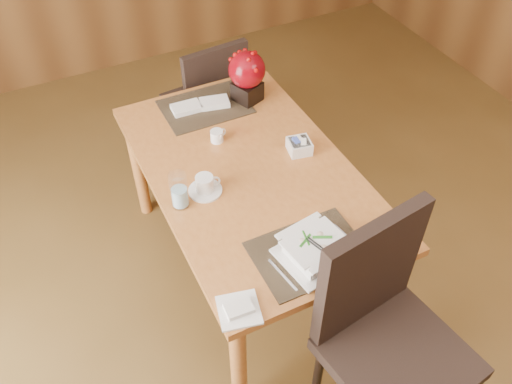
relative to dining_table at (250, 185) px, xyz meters
name	(u,v)px	position (x,y,z in m)	size (l,w,h in m)	color
ground	(304,355)	(0.00, -0.60, -0.65)	(6.00, 6.00, 0.00)	brown
dining_table	(250,185)	(0.00, 0.00, 0.00)	(0.90, 1.50, 0.75)	#BD7034
placemat_near	(310,252)	(0.00, -0.55, 0.10)	(0.45, 0.33, 0.01)	black
placemat_far	(205,107)	(0.00, 0.55, 0.10)	(0.45, 0.33, 0.01)	black
soup_setting	(314,250)	(0.00, -0.58, 0.15)	(0.29, 0.29, 0.10)	white
coffee_cup	(205,185)	(-0.24, -0.04, 0.13)	(0.15, 0.15, 0.09)	white
water_glass	(179,190)	(-0.37, -0.07, 0.19)	(0.08, 0.08, 0.18)	silver
creamer_jug	(217,136)	(-0.05, 0.26, 0.13)	(0.08, 0.08, 0.06)	white
sugar_caddy	(299,146)	(0.27, 0.02, 0.13)	(0.11, 0.11, 0.06)	white
berry_decor	(247,74)	(0.23, 0.51, 0.26)	(0.19, 0.19, 0.29)	black
napkins_far	(203,105)	(-0.01, 0.55, 0.12)	(0.30, 0.11, 0.03)	white
bread_plate	(239,310)	(-0.37, -0.67, 0.10)	(0.15, 0.15, 0.01)	white
near_chair	(385,326)	(0.15, -0.90, -0.04)	(0.57, 0.58, 1.09)	black
far_chair	(209,99)	(0.17, 0.93, -0.14)	(0.46, 0.47, 0.91)	black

